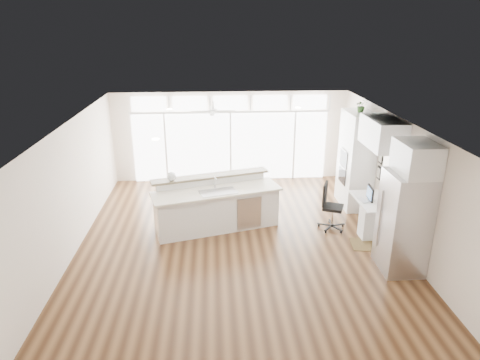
{
  "coord_description": "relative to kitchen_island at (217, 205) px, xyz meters",
  "views": [
    {
      "loc": [
        -0.51,
        -8.54,
        4.66
      ],
      "look_at": [
        0.08,
        0.6,
        1.22
      ],
      "focal_mm": 32.0,
      "sensor_mm": 36.0,
      "label": 1
    }
  ],
  "objects": [
    {
      "name": "upper_cabinets",
      "position": [
        3.64,
        -0.32,
        1.76
      ],
      "size": [
        0.64,
        1.3,
        0.64
      ],
      "primitive_type": "cube",
      "color": "white",
      "rests_on": "wall_right"
    },
    {
      "name": "desk_nook",
      "position": [
        3.6,
        -0.32,
        -0.21
      ],
      "size": [
        0.72,
        1.3,
        0.76
      ],
      "primitive_type": "cube",
      "color": "white",
      "rests_on": "floor"
    },
    {
      "name": "transom_row",
      "position": [
        0.47,
        3.32,
        1.79
      ],
      "size": [
        5.9,
        0.06,
        0.4
      ],
      "primitive_type": "cube",
      "color": "white",
      "rests_on": "wall_back"
    },
    {
      "name": "fishbowl",
      "position": [
        -1.02,
        0.12,
        0.7
      ],
      "size": [
        0.25,
        0.25,
        0.21
      ],
      "primitive_type": "sphere",
      "rotation": [
        0.0,
        0.0,
        0.18
      ],
      "color": "white",
      "rests_on": "kitchen_island"
    },
    {
      "name": "wall_front",
      "position": [
        0.47,
        -4.62,
        0.76
      ],
      "size": [
        7.0,
        0.04,
        2.7
      ],
      "primitive_type": "cube",
      "color": "white",
      "rests_on": "floor"
    },
    {
      "name": "framed_photos",
      "position": [
        3.93,
        0.3,
        0.81
      ],
      "size": [
        0.06,
        0.22,
        0.8
      ],
      "primitive_type": "cube",
      "color": "black",
      "rests_on": "wall_right"
    },
    {
      "name": "oven_cabinet",
      "position": [
        3.64,
        1.18,
        0.66
      ],
      "size": [
        0.64,
        1.2,
        2.5
      ],
      "primitive_type": "cube",
      "color": "white",
      "rests_on": "floor"
    },
    {
      "name": "recessed_lights",
      "position": [
        0.47,
        -0.42,
        2.09
      ],
      "size": [
        3.4,
        3.0,
        0.02
      ],
      "primitive_type": "cube",
      "color": "#EEE4CA",
      "rests_on": "ceiling"
    },
    {
      "name": "kitchen_island",
      "position": [
        0.0,
        0.0,
        0.0
      ],
      "size": [
        3.17,
        1.9,
        1.18
      ],
      "primitive_type": "cube",
      "rotation": [
        0.0,
        0.0,
        0.28
      ],
      "color": "white",
      "rests_on": "floor"
    },
    {
      "name": "desk_window",
      "position": [
        3.93,
        -0.32,
        0.96
      ],
      "size": [
        0.04,
        0.85,
        0.85
      ],
      "primitive_type": "cube",
      "color": "white",
      "rests_on": "wall_right"
    },
    {
      "name": "wall_left",
      "position": [
        -3.03,
        -0.62,
        0.76
      ],
      "size": [
        0.04,
        8.0,
        2.7
      ],
      "primitive_type": "cube",
      "color": "white",
      "rests_on": "floor"
    },
    {
      "name": "potted_plant",
      "position": [
        3.64,
        1.18,
        2.04
      ],
      "size": [
        0.3,
        0.33,
        0.25
      ],
      "primitive_type": "imported",
      "rotation": [
        0.0,
        0.0,
        0.02
      ],
      "color": "#335F28",
      "rests_on": "oven_cabinet"
    },
    {
      "name": "office_chair",
      "position": [
        2.71,
        -0.2,
        -0.03
      ],
      "size": [
        0.75,
        0.72,
        1.12
      ],
      "primitive_type": "cube",
      "rotation": [
        0.0,
        0.0,
        -0.41
      ],
      "color": "black",
      "rests_on": "floor"
    },
    {
      "name": "rug",
      "position": [
        3.35,
        -1.04,
        -0.59
      ],
      "size": [
        0.88,
        0.68,
        0.01
      ],
      "primitive_type": "cube",
      "rotation": [
        0.0,
        0.0,
        -0.12
      ],
      "color": "#382712",
      "rests_on": "floor"
    },
    {
      "name": "ceiling_fan",
      "position": [
        -0.03,
        2.18,
        1.89
      ],
      "size": [
        1.16,
        1.16,
        0.32
      ],
      "primitive_type": "cube",
      "color": "silver",
      "rests_on": "ceiling"
    },
    {
      "name": "wall_right",
      "position": [
        3.97,
        -0.62,
        0.76
      ],
      "size": [
        0.04,
        8.0,
        2.7
      ],
      "primitive_type": "cube",
      "color": "white",
      "rests_on": "floor"
    },
    {
      "name": "wall_back",
      "position": [
        0.47,
        3.38,
        0.76
      ],
      "size": [
        7.0,
        0.04,
        2.7
      ],
      "primitive_type": "cube",
      "color": "white",
      "rests_on": "floor"
    },
    {
      "name": "ceiling",
      "position": [
        0.47,
        -0.62,
        2.11
      ],
      "size": [
        7.0,
        8.0,
        0.02
      ],
      "primitive_type": "cube",
      "color": "white",
      "rests_on": "wall_back"
    },
    {
      "name": "keyboard",
      "position": [
        3.35,
        -0.32,
        0.18
      ],
      "size": [
        0.17,
        0.35,
        0.02
      ],
      "primitive_type": "cube",
      "rotation": [
        0.0,
        0.0,
        0.15
      ],
      "color": "silver",
      "rests_on": "desk_nook"
    },
    {
      "name": "refrigerator",
      "position": [
        3.58,
        -1.97,
        0.41
      ],
      "size": [
        0.76,
        0.9,
        2.0
      ],
      "primitive_type": "cube",
      "color": "silver",
      "rests_on": "floor"
    },
    {
      "name": "glass_wall",
      "position": [
        0.47,
        3.32,
        0.46
      ],
      "size": [
        5.8,
        0.06,
        2.08
      ],
      "primitive_type": "cube",
      "color": "white",
      "rests_on": "wall_back"
    },
    {
      "name": "monitor",
      "position": [
        3.52,
        -0.32,
        0.34
      ],
      "size": [
        0.1,
        0.43,
        0.35
      ],
      "primitive_type": "cube",
      "rotation": [
        0.0,
        0.0,
        -0.08
      ],
      "color": "black",
      "rests_on": "desk_nook"
    },
    {
      "name": "fridge_cabinet",
      "position": [
        3.64,
        -1.97,
        1.71
      ],
      "size": [
        0.64,
        0.9,
        0.6
      ],
      "primitive_type": "cube",
      "color": "white",
      "rests_on": "wall_right"
    },
    {
      "name": "floor",
      "position": [
        0.47,
        -0.62,
        -0.6
      ],
      "size": [
        7.0,
        8.0,
        0.02
      ],
      "primitive_type": "cube",
      "color": "#402613",
      "rests_on": "ground"
    }
  ]
}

